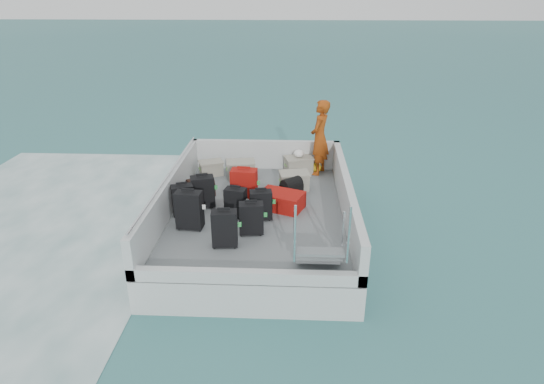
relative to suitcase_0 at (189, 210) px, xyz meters
The scene contains 24 objects.
ground 1.72m from the suitcase_0, 33.44° to the left, with size 160.00×160.00×0.00m, color #1A575E.
wake_foam 3.83m from the suitcase_0, 167.83° to the left, with size 10.00×10.00×0.00m, color white.
ferry_hull 1.57m from the suitcase_0, 33.44° to the left, with size 3.60×5.00×0.60m, color silver.
deck 1.46m from the suitcase_0, 33.44° to the left, with size 3.30×4.70×0.02m, color slate.
deck_fittings 1.60m from the suitcase_0, 16.74° to the left, with size 3.60×5.00×0.90m.
suitcase_0 is the anchor object (origin of this frame).
suitcase_1 0.61m from the suitcase_0, 114.40° to the left, with size 0.41×0.23×0.62m, color black.
suitcase_2 0.91m from the suitcase_0, 85.37° to the left, with size 0.45×0.27×0.65m, color black.
suitcase_3 0.95m from the suitcase_0, 39.82° to the right, with size 0.43×0.25×0.66m, color black.
suitcase_4 0.93m from the suitcase_0, 32.72° to the left, with size 0.40×0.24×0.59m, color black.
suitcase_5 1.47m from the suitcase_0, 53.53° to the left, with size 0.52×0.31×0.72m, color maroon.
suitcase_6 1.15m from the suitcase_0, ahead, with size 0.43×0.25×0.59m, color black.
suitcase_7 1.34m from the suitcase_0, 18.35° to the left, with size 0.42×0.24×0.58m, color black.
suitcase_8 1.90m from the suitcase_0, 29.52° to the left, with size 0.56×0.85×0.34m, color maroon.
duffel_0 1.46m from the suitcase_0, 93.34° to the left, with size 0.56×0.30×0.32m, color black, non-canonical shape.
duffel_1 1.96m from the suitcase_0, 66.06° to the left, with size 0.47×0.30×0.32m, color black, non-canonical shape.
duffel_2 2.39m from the suitcase_0, 39.44° to the left, with size 0.43×0.30×0.32m, color black, non-canonical shape.
crate_0 2.69m from the suitcase_0, 91.44° to the left, with size 0.51×0.35×0.31m, color gray.
crate_1 2.63m from the suitcase_0, 75.60° to the left, with size 0.62×0.43×0.37m, color gray.
crate_2 3.53m from the suitcase_0, 55.41° to the left, with size 0.61×0.42×0.37m, color gray.
crate_3 2.70m from the suitcase_0, 45.00° to the left, with size 0.60×0.42×0.36m, color gray.
yellow_bag 3.85m from the suitcase_0, 50.93° to the left, with size 0.28×0.26×0.22m, color gold.
white_bag 3.53m from the suitcase_0, 55.41° to the left, with size 0.24×0.24×0.18m, color white.
passenger 3.86m from the suitcase_0, 49.57° to the left, with size 0.65×0.42×1.77m, color #D45414.
Camera 1 is at (0.65, -8.10, 4.61)m, focal length 30.00 mm.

